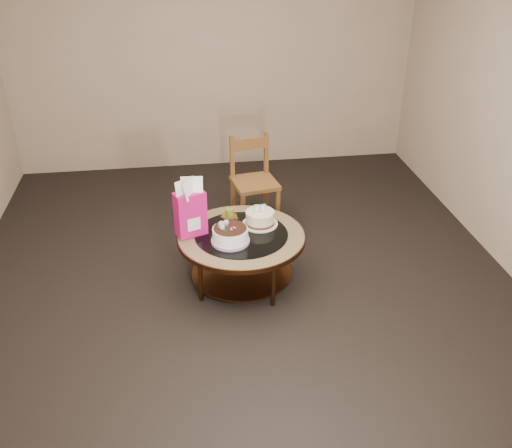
{
  "coord_description": "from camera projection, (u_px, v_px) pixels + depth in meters",
  "views": [
    {
      "loc": [
        -0.44,
        -3.86,
        2.73
      ],
      "look_at": [
        0.12,
        0.02,
        0.53
      ],
      "focal_mm": 40.0,
      "sensor_mm": 36.0,
      "label": 1
    }
  ],
  "objects": [
    {
      "name": "pillar_candle",
      "position": [
        229.0,
        215.0,
        4.71
      ],
      "size": [
        0.14,
        0.14,
        0.1
      ],
      "rotation": [
        0.0,
        0.0,
        0.42
      ],
      "color": "#D7B358",
      "rests_on": "coffee_table"
    },
    {
      "name": "room_walls",
      "position": [
        239.0,
        100.0,
        3.97
      ],
      "size": [
        4.52,
        5.02,
        2.61
      ],
      "color": "tan",
      "rests_on": "ground"
    },
    {
      "name": "coffee_table",
      "position": [
        241.0,
        243.0,
        4.54
      ],
      "size": [
        1.02,
        1.02,
        0.46
      ],
      "color": "#512D17",
      "rests_on": "ground"
    },
    {
      "name": "dining_chair",
      "position": [
        254.0,
        180.0,
        5.42
      ],
      "size": [
        0.46,
        0.46,
        0.86
      ],
      "rotation": [
        0.0,
        0.0,
        0.17
      ],
      "color": "brown",
      "rests_on": "ground"
    },
    {
      "name": "decorated_cake",
      "position": [
        230.0,
        236.0,
        4.36
      ],
      "size": [
        0.3,
        0.3,
        0.17
      ],
      "rotation": [
        0.0,
        0.0,
        0.16
      ],
      "color": "#A98AC3",
      "rests_on": "coffee_table"
    },
    {
      "name": "ground",
      "position": [
        242.0,
        282.0,
        4.72
      ],
      "size": [
        5.0,
        5.0,
        0.0
      ],
      "primitive_type": "plane",
      "color": "black",
      "rests_on": "ground"
    },
    {
      "name": "gift_bag",
      "position": [
        190.0,
        208.0,
        4.39
      ],
      "size": [
        0.26,
        0.22,
        0.47
      ],
      "rotation": [
        0.0,
        0.0,
        0.35
      ],
      "color": "#DE1471",
      "rests_on": "coffee_table"
    },
    {
      "name": "cream_cake",
      "position": [
        260.0,
        218.0,
        4.6
      ],
      "size": [
        0.29,
        0.29,
        0.18
      ],
      "rotation": [
        0.0,
        0.0,
        0.01
      ],
      "color": "silver",
      "rests_on": "coffee_table"
    }
  ]
}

